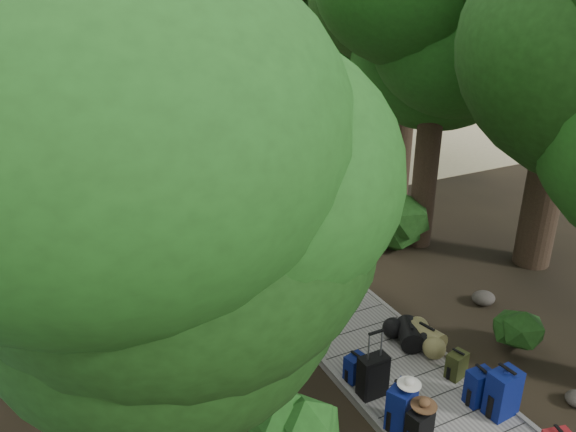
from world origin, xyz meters
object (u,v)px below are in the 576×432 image
backpack_right_c (479,385)px  backpack_right_d (457,364)px  backpack_right_b (503,391)px  duffel_right_khaki (426,337)px  backpack_left_c (402,405)px  backpack_left_b (419,427)px  lone_suitcase_on_sand (212,170)px  backpack_left_d (355,367)px  kayak (97,169)px  suitcase_on_boardwalk (373,376)px  duffel_right_black (409,334)px  sun_lounger (278,148)px

backpack_right_c → backpack_right_d: size_ratio=1.29×
backpack_right_b → duffel_right_khaki: size_ratio=1.33×
backpack_left_c → backpack_right_c: size_ratio=1.23×
backpack_left_b → lone_suitcase_on_sand: 11.80m
backpack_left_d → kayak: backpack_left_d is taller
suitcase_on_boardwalk → backpack_right_c: bearing=-33.0°
backpack_right_b → backpack_right_c: backpack_right_b is taller
backpack_right_b → duffel_right_black: bearing=89.8°
kayak → backpack_left_d: bearing=-61.8°
backpack_right_b → backpack_right_c: (-0.13, 0.32, -0.09)m
backpack_left_c → sun_lounger: size_ratio=0.41×
backpack_right_b → kayak: size_ratio=0.24×
backpack_left_c → lone_suitcase_on_sand: bearing=58.6°
suitcase_on_boardwalk → lone_suitcase_on_sand: 10.71m
backpack_left_b → sun_lounger: 13.74m
backpack_left_b → duffel_right_khaki: 2.25m
backpack_left_c → backpack_right_d: backpack_left_c is taller
duffel_right_khaki → kayak: bearing=93.3°
backpack_left_c → suitcase_on_boardwalk: backpack_left_c is taller
lone_suitcase_on_sand → backpack_right_d: bearing=-96.4°
backpack_right_b → backpack_right_c: bearing=108.1°
backpack_left_b → duffel_right_khaki: size_ratio=1.02×
backpack_right_b → backpack_right_d: 0.93m
backpack_left_b → suitcase_on_boardwalk: (0.01, 1.10, 0.03)m
backpack_left_b → duffel_right_black: backpack_left_b is taller
backpack_right_c → lone_suitcase_on_sand: bearing=91.6°
backpack_right_d → duffel_right_khaki: (0.06, 0.82, -0.04)m
backpack_left_c → kayak: (-1.97, 13.62, -0.32)m
backpack_right_d → duffel_right_khaki: size_ratio=0.79×
suitcase_on_boardwalk → kayak: size_ratio=0.21×
duffel_right_khaki → suitcase_on_boardwalk: bearing=-171.1°
backpack_left_d → backpack_right_b: (1.48, -1.57, 0.16)m
backpack_right_b → lone_suitcase_on_sand: size_ratio=1.16×
backpack_left_b → backpack_left_c: (-0.02, 0.37, 0.07)m
duffel_right_khaki → kayak: 12.80m
kayak → sun_lounger: sun_lounger is taller
backpack_right_b → duffel_right_khaki: 1.74m
backpack_right_d → duffel_right_black: bearing=82.4°
backpack_right_c → duffel_right_khaki: 1.43m
backpack_left_c → backpack_right_b: bearing=-41.4°
backpack_right_d → kayak: backpack_right_d is taller
backpack_left_c → duffel_right_black: 2.02m
lone_suitcase_on_sand → backpack_left_d: bearing=-104.5°
backpack_left_d → backpack_right_c: (1.35, -1.25, 0.07)m
duffel_right_black → backpack_right_b: bearing=-58.3°
backpack_left_b → suitcase_on_boardwalk: size_ratio=0.90×
backpack_left_c → backpack_right_b: backpack_right_b is taller
suitcase_on_boardwalk → duffel_right_khaki: bearing=20.7°
kayak → suitcase_on_boardwalk: bearing=-61.9°
backpack_left_d → lone_suitcase_on_sand: bearing=70.6°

